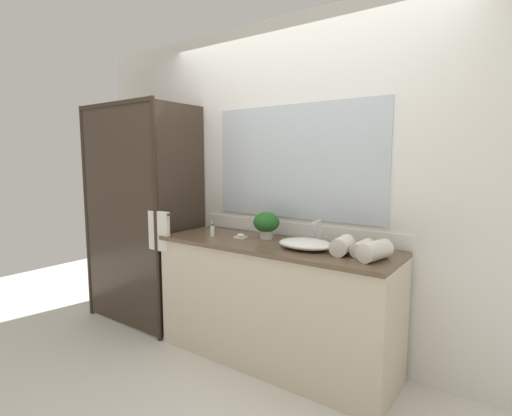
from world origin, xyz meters
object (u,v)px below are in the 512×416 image
Objects in this scene: potted_plant at (266,223)px; rolled_towel_middle at (362,248)px; amenity_bottle_conditioner at (212,225)px; soap_dish at (241,236)px; rolled_towel_near_edge at (375,251)px; faucet at (319,236)px; sink_basin at (306,244)px; amenity_bottle_lotion at (212,230)px; rolled_towel_far_edge at (342,245)px.

potted_plant is 0.80m from rolled_towel_middle.
amenity_bottle_conditioner is at bearing 172.57° from potted_plant.
rolled_towel_middle is at bearing 1.80° from soap_dish.
rolled_towel_near_edge reaches higher than amenity_bottle_conditioner.
faucet is at bearing 9.24° from potted_plant.
rolled_towel_middle is at bearing -20.55° from faucet.
soap_dish is 0.96m from rolled_towel_middle.
soap_dish is at bearing -178.20° from rolled_towel_middle.
sink_basin reaches higher than soap_dish.
rolled_towel_middle reaches higher than amenity_bottle_conditioner.
potted_plant reaches higher than sink_basin.
amenity_bottle_lotion is 0.44× the size of rolled_towel_middle.
rolled_towel_middle is 0.13m from rolled_towel_far_edge.
faucet is at bearing 16.50° from amenity_bottle_lotion.
sink_basin is 1.07m from amenity_bottle_conditioner.
rolled_towel_near_edge is (0.49, -0.23, 0.00)m from faucet.
rolled_towel_middle is at bearing 4.79° from amenity_bottle_lotion.
amenity_bottle_lotion reaches higher than amenity_bottle_conditioner.
rolled_towel_near_edge reaches higher than amenity_bottle_lotion.
rolled_towel_middle reaches higher than soap_dish.
faucet is at bearing -0.89° from amenity_bottle_conditioner.
potted_plant reaches higher than soap_dish.
sink_basin is 5.15× the size of amenity_bottle_conditioner.
amenity_bottle_conditioner is at bearing 168.59° from sink_basin.
faucet is 0.42m from potted_plant.
amenity_bottle_lotion is (-0.81, -0.04, 0.01)m from sink_basin.
faucet reaches higher than soap_dish.
soap_dish is 1.07m from rolled_towel_near_edge.
rolled_towel_near_edge is at bearing 0.35° from amenity_bottle_lotion.
faucet is 0.85× the size of potted_plant.
amenity_bottle_lotion is 1.19m from rolled_towel_middle.
soap_dish is at bearing 16.65° from amenity_bottle_lotion.
rolled_towel_near_edge reaches higher than rolled_towel_middle.
amenity_bottle_conditioner is 1.44m from rolled_towel_middle.
amenity_bottle_conditioner is (-1.05, 0.02, -0.02)m from faucet.
potted_plant is (-0.41, -0.07, 0.06)m from faucet.
faucet reaches higher than rolled_towel_far_edge.
soap_dish is 1.01× the size of amenity_bottle_lotion.
rolled_towel_near_edge is 1.15× the size of rolled_towel_far_edge.
sink_basin is 0.44m from potted_plant.
faucet is 0.54m from rolled_towel_near_edge.
amenity_bottle_lotion is 1.08m from rolled_towel_far_edge.
sink_basin is 0.27m from rolled_towel_far_edge.
rolled_towel_near_edge is (0.49, -0.04, 0.03)m from sink_basin.
faucet is at bearing 154.41° from rolled_towel_near_edge.
rolled_towel_far_edge is (1.32, -0.22, 0.02)m from amenity_bottle_conditioner.
faucet is at bearing 159.45° from rolled_towel_middle.
faucet reaches higher than amenity_bottle_lotion.
potted_plant is 0.92m from rolled_towel_near_edge.
soap_dish is 0.25m from amenity_bottle_lotion.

